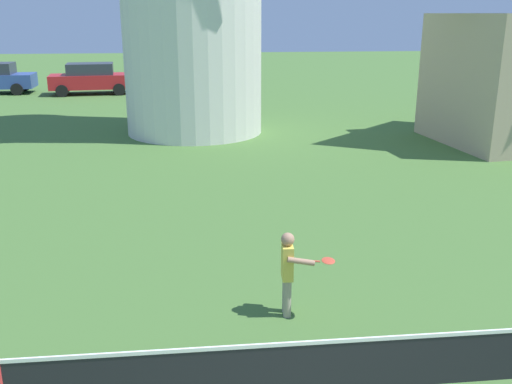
% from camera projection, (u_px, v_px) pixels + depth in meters
% --- Properties ---
extents(tennis_net, '(5.27, 0.06, 1.10)m').
position_uv_depth(tennis_net, '(278.00, 370.00, 5.60)').
color(tennis_net, red).
rests_on(tennis_net, ground_plane).
extents(player_far, '(0.71, 0.52, 1.21)m').
position_uv_depth(player_far, '(289.00, 269.00, 7.81)').
color(player_far, '#9E937F').
rests_on(player_far, ground_plane).
extents(parked_car_red, '(4.23, 2.22, 1.56)m').
position_uv_depth(parked_car_red, '(91.00, 78.00, 29.44)').
color(parked_car_red, red).
rests_on(parked_car_red, ground_plane).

